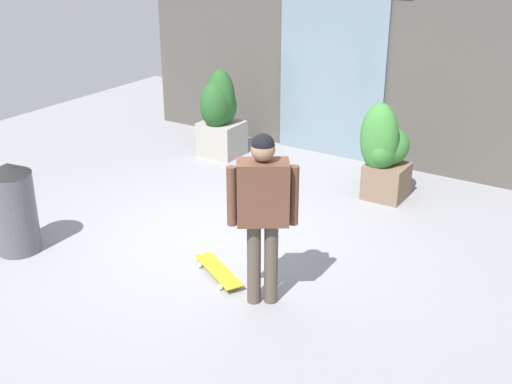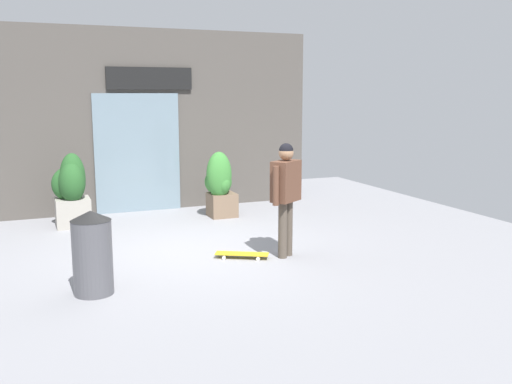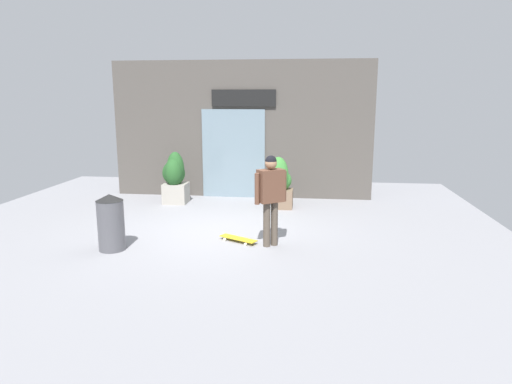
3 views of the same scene
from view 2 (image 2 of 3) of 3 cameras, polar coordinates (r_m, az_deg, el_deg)
ground_plane at (r=8.78m, az=-6.18°, el=-5.94°), size 12.00×12.00×0.00m
building_facade at (r=11.85m, az=-11.08°, el=6.93°), size 7.01×0.31×3.66m
skateboarder at (r=8.25m, az=3.01°, el=0.43°), size 0.55×0.48×1.68m
skateboard at (r=8.37m, az=-1.42°, el=-6.24°), size 0.77×0.54×0.08m
planter_box_left at (r=11.03m, az=-3.66°, el=0.73°), size 0.60×0.70×1.29m
planter_box_right at (r=10.68m, az=-17.99°, el=0.24°), size 0.64×0.66×1.34m
trash_bin at (r=7.08m, az=-16.08°, el=-5.84°), size 0.48×0.48×1.02m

